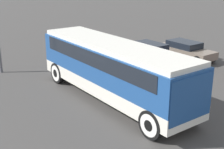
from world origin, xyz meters
The scene contains 4 objects.
ground_plane centered at (0.00, 0.00, 0.00)m, with size 120.00×120.00×0.00m, color #423F3D.
tour_bus centered at (0.10, 0.00, 1.81)m, with size 10.07×2.52×2.97m.
parked_car_near centered at (-3.51, 5.82, 0.74)m, with size 4.50×1.97×1.48m.
parked_car_mid centered at (-3.05, 9.00, 0.66)m, with size 4.54×1.79×1.28m.
Camera 1 is at (11.91, -8.73, 6.31)m, focal length 50.00 mm.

